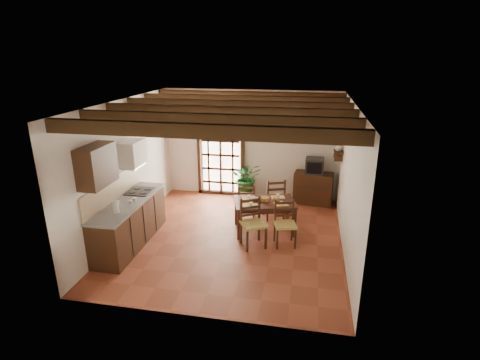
% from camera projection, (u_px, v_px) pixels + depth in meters
% --- Properties ---
extents(ground_plane, '(5.00, 5.00, 0.00)m').
position_uv_depth(ground_plane, '(232.00, 238.00, 7.84)').
color(ground_plane, brown).
extents(room_shell, '(4.52, 5.02, 2.81)m').
position_uv_depth(room_shell, '(231.00, 154.00, 7.24)').
color(room_shell, silver).
rests_on(room_shell, ground_plane).
extents(ceiling_beams, '(4.50, 4.34, 0.20)m').
position_uv_depth(ceiling_beams, '(231.00, 108.00, 6.96)').
color(ceiling_beams, black).
rests_on(ceiling_beams, room_shell).
extents(french_door, '(1.26, 0.11, 2.32)m').
position_uv_depth(french_door, '(221.00, 152.00, 9.86)').
color(french_door, white).
rests_on(french_door, ground_plane).
extents(kitchen_counter, '(0.64, 2.25, 1.38)m').
position_uv_depth(kitchen_counter, '(130.00, 222.00, 7.46)').
color(kitchen_counter, '#321C0F').
rests_on(kitchen_counter, ground_plane).
extents(upper_cabinet, '(0.35, 0.80, 0.70)m').
position_uv_depth(upper_cabinet, '(97.00, 166.00, 6.38)').
color(upper_cabinet, '#321C0F').
rests_on(upper_cabinet, room_shell).
extents(range_hood, '(0.38, 0.60, 0.54)m').
position_uv_depth(range_hood, '(132.00, 154.00, 7.58)').
color(range_hood, white).
rests_on(range_hood, room_shell).
extents(counter_items, '(0.50, 1.43, 0.25)m').
position_uv_depth(counter_items, '(130.00, 198.00, 7.39)').
color(counter_items, black).
rests_on(counter_items, kitchen_counter).
extents(dining_table, '(1.44, 1.12, 0.69)m').
position_uv_depth(dining_table, '(265.00, 205.00, 7.96)').
color(dining_table, '#391A12').
rests_on(dining_table, ground_plane).
extents(chair_near_left, '(0.61, 0.60, 0.98)m').
position_uv_depth(chair_near_left, '(253.00, 232.00, 7.42)').
color(chair_near_left, tan).
rests_on(chair_near_left, ground_plane).
extents(chair_near_right, '(0.50, 0.49, 0.90)m').
position_uv_depth(chair_near_right, '(285.00, 232.00, 7.48)').
color(chair_near_right, tan).
rests_on(chair_near_right, ground_plane).
extents(chair_far_left, '(0.43, 0.42, 0.86)m').
position_uv_depth(chair_far_left, '(247.00, 208.00, 8.65)').
color(chair_far_left, tan).
rests_on(chair_far_left, ground_plane).
extents(chair_far_right, '(0.58, 0.56, 0.98)m').
position_uv_depth(chair_far_right, '(274.00, 205.00, 8.69)').
color(chair_far_right, tan).
rests_on(chair_far_right, ground_plane).
extents(table_setting, '(0.92, 0.62, 0.09)m').
position_uv_depth(table_setting, '(265.00, 202.00, 7.94)').
color(table_setting, '#FDA927').
rests_on(table_setting, dining_table).
extents(table_bowl, '(0.27, 0.27, 0.05)m').
position_uv_depth(table_bowl, '(254.00, 199.00, 7.94)').
color(table_bowl, white).
rests_on(table_bowl, dining_table).
extents(sideboard, '(1.00, 0.55, 0.81)m').
position_uv_depth(sideboard, '(313.00, 188.00, 9.49)').
color(sideboard, '#321C0F').
rests_on(sideboard, ground_plane).
extents(crt_tv, '(0.46, 0.43, 0.38)m').
position_uv_depth(crt_tv, '(315.00, 166.00, 9.29)').
color(crt_tv, black).
rests_on(crt_tv, sideboard).
extents(fuse_box, '(0.25, 0.03, 0.32)m').
position_uv_depth(fuse_box, '(311.00, 134.00, 9.31)').
color(fuse_box, white).
rests_on(fuse_box, room_shell).
extents(plant_pot, '(0.38, 0.38, 0.23)m').
position_uv_depth(plant_pot, '(247.00, 195.00, 9.83)').
color(plant_pot, maroon).
rests_on(plant_pot, ground_plane).
extents(potted_plant, '(2.29, 2.09, 2.16)m').
position_uv_depth(potted_plant, '(247.00, 179.00, 9.68)').
color(potted_plant, '#144C19').
rests_on(potted_plant, ground_plane).
extents(wall_shelf, '(0.20, 0.42, 0.20)m').
position_uv_depth(wall_shelf, '(338.00, 153.00, 8.46)').
color(wall_shelf, '#321C0F').
rests_on(wall_shelf, room_shell).
extents(shelf_vase, '(0.15, 0.15, 0.15)m').
position_uv_depth(shelf_vase, '(339.00, 147.00, 8.41)').
color(shelf_vase, '#B2BFB2').
rests_on(shelf_vase, wall_shelf).
extents(shelf_flowers, '(0.14, 0.14, 0.36)m').
position_uv_depth(shelf_flowers, '(340.00, 138.00, 8.34)').
color(shelf_flowers, '#FDA927').
rests_on(shelf_flowers, shelf_vase).
extents(framed_picture, '(0.03, 0.32, 0.32)m').
position_uv_depth(framed_picture, '(344.00, 130.00, 8.27)').
color(framed_picture, brown).
rests_on(framed_picture, room_shell).
extents(pendant_lamp, '(0.36, 0.36, 0.84)m').
position_uv_depth(pendant_lamp, '(267.00, 136.00, 7.57)').
color(pendant_lamp, black).
rests_on(pendant_lamp, room_shell).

